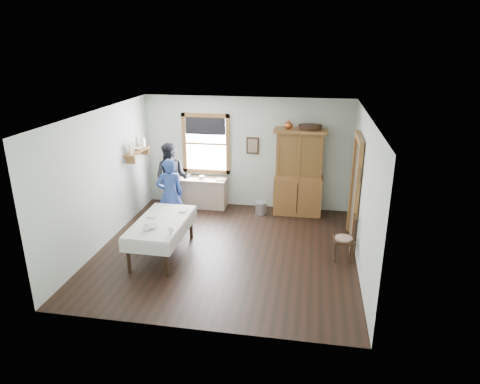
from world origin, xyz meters
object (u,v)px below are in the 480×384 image
Objects in this scene: china_hutch at (299,173)px; wicker_basket at (284,210)px; spindle_chair at (344,238)px; dining_table at (162,237)px; pail at (261,208)px; figure_dark at (172,181)px; woman_blue at (170,197)px; work_counter at (201,192)px.

china_hutch reaches higher than wicker_basket.
spindle_chair is at bearing -58.56° from wicker_basket.
spindle_chair reaches higher than dining_table.
china_hutch reaches higher than pail.
spindle_chair is 0.57× the size of figure_dark.
china_hutch is 3.03m from woman_blue.
figure_dark is (-3.93, 1.77, 0.33)m from spindle_chair.
work_counter is at bearing 87.74° from dining_table.
china_hutch is at bearing -178.02° from woman_blue.
figure_dark is at bearing 151.30° from spindle_chair.
work_counter is at bearing 175.68° from wicker_basket.
dining_table is 1.13× the size of figure_dark.
dining_table reaches higher than pail.
china_hutch is 1.38× the size of woman_blue.
dining_table is 2.87m from pail.
figure_dark reaches higher than dining_table.
woman_blue reaches higher than wicker_basket.
wicker_basket is at bearing 48.10° from dining_table.
figure_dark reaches higher than woman_blue.
dining_table is 3.28m from wicker_basket.
woman_blue is (-1.85, -1.16, 0.59)m from pail.
spindle_chair is (3.44, 0.37, 0.10)m from dining_table.
spindle_chair is at bearing 6.10° from dining_table.
woman_blue is at bearing -71.84° from figure_dark.
work_counter reaches higher than wicker_basket.
spindle_chair is 3.06× the size of pail.
pail is at bearing -167.41° from china_hutch.
pail is (-0.85, -0.19, -0.87)m from china_hutch.
work_counter is 1.56m from pail.
woman_blue is (-2.70, -1.35, -0.28)m from china_hutch.
work_counter is 4.01m from spindle_chair.
pail is 0.95× the size of wicker_basket.
work_counter is 2.47m from china_hutch.
woman_blue is (-0.32, -1.40, 0.37)m from work_counter.
china_hutch reaches higher than figure_dark.
china_hutch is at bearing -1.06° from work_counter.
woman_blue reaches higher than dining_table.
spindle_chair is at bearing -66.33° from china_hutch.
wicker_basket is at bearing 8.42° from figure_dark.
pail is at bearing -171.78° from wicker_basket.
china_hutch is at bearing 20.80° from wicker_basket.
pail is 0.19× the size of figure_dark.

